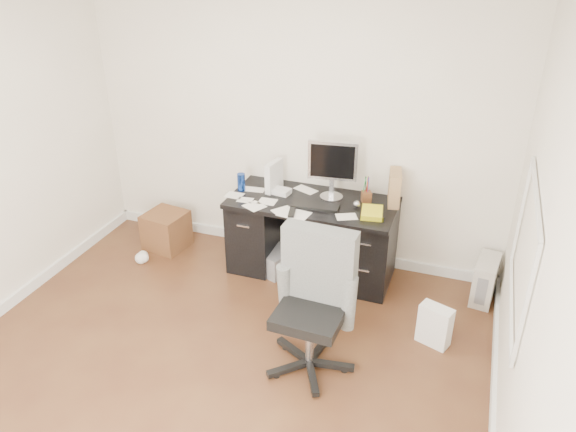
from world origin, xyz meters
name	(u,v)px	position (x,y,z in m)	size (l,w,h in m)	color
ground	(204,381)	(0.00, 0.00, 0.00)	(4.00, 4.00, 0.00)	#432315
room_shell	(192,170)	(0.03, 0.03, 1.66)	(4.02, 4.02, 2.71)	beige
desk	(312,235)	(0.30, 1.65, 0.40)	(1.50, 0.70, 0.75)	black
loose_papers	(290,200)	(0.10, 1.60, 0.75)	(1.10, 0.60, 0.00)	white
lcd_monitor	(332,170)	(0.44, 1.76, 1.03)	(0.44, 0.25, 0.55)	#BCBCC1
keyboard	(315,206)	(0.36, 1.54, 0.76)	(0.42, 0.14, 0.02)	black
computer_mouse	(357,204)	(0.70, 1.65, 0.78)	(0.06, 0.06, 0.06)	#BCBCC1
travel_mug	(241,182)	(-0.39, 1.64, 0.83)	(0.07, 0.07, 0.17)	#163899
white_binder	(274,176)	(-0.11, 1.75, 0.89)	(0.11, 0.24, 0.28)	silver
magazine_file	(395,188)	(0.99, 1.84, 0.90)	(0.13, 0.26, 0.30)	#9B764B
pen_cup	(367,190)	(0.76, 1.79, 0.87)	(0.10, 0.10, 0.24)	#522817
yellow_book	(373,213)	(0.87, 1.56, 0.77)	(0.19, 0.25, 0.04)	yellow
paper_remote	(294,213)	(0.23, 1.35, 0.76)	(0.26, 0.21, 0.02)	white
office_chair	(310,307)	(0.67, 0.40, 0.54)	(0.62, 0.62, 1.09)	#4A4C4A
pc_tower	(485,280)	(1.86, 1.74, 0.20)	(0.17, 0.39, 0.39)	#ADA79C
shopping_bag	(435,325)	(1.52, 0.98, 0.17)	(0.25, 0.18, 0.34)	white
wicker_basket	(166,230)	(-1.23, 1.61, 0.19)	(0.38, 0.38, 0.38)	#472815
desk_printer	(271,259)	(-0.08, 1.56, 0.11)	(0.38, 0.32, 0.23)	slate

